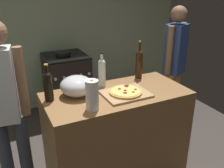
{
  "coord_description": "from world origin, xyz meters",
  "views": [
    {
      "loc": [
        -0.83,
        -1.05,
        1.85
      ],
      "look_at": [
        0.11,
        0.87,
        0.97
      ],
      "focal_mm": 39.81,
      "sensor_mm": 36.0,
      "label": 1
    }
  ],
  "objects_px": {
    "mixing_bowl": "(77,86)",
    "stove": "(67,84)",
    "person_in_stripes": "(7,107)",
    "person_in_red": "(174,63)",
    "wine_bottle_green": "(139,63)",
    "wine_bottle_amber": "(102,71)",
    "paper_towel_roll": "(92,95)",
    "wine_bottle_clear": "(48,85)",
    "pizza": "(126,92)"
  },
  "relations": [
    {
      "from": "paper_towel_roll",
      "to": "wine_bottle_clear",
      "type": "distance_m",
      "value": 0.41
    },
    {
      "from": "pizza",
      "to": "wine_bottle_clear",
      "type": "relative_size",
      "value": 0.91
    },
    {
      "from": "person_in_stripes",
      "to": "person_in_red",
      "type": "distance_m",
      "value": 1.98
    },
    {
      "from": "wine_bottle_amber",
      "to": "person_in_red",
      "type": "xyz_separation_m",
      "value": [
        1.09,
        0.26,
        -0.14
      ]
    },
    {
      "from": "wine_bottle_amber",
      "to": "wine_bottle_clear",
      "type": "relative_size",
      "value": 1.03
    },
    {
      "from": "mixing_bowl",
      "to": "wine_bottle_clear",
      "type": "xyz_separation_m",
      "value": [
        -0.24,
        0.0,
        0.05
      ]
    },
    {
      "from": "stove",
      "to": "mixing_bowl",
      "type": "bearing_deg",
      "value": -101.79
    },
    {
      "from": "mixing_bowl",
      "to": "stove",
      "type": "relative_size",
      "value": 0.31
    },
    {
      "from": "pizza",
      "to": "stove",
      "type": "xyz_separation_m",
      "value": [
        -0.1,
        1.59,
        -0.5
      ]
    },
    {
      "from": "person_in_red",
      "to": "person_in_stripes",
      "type": "bearing_deg",
      "value": -170.84
    },
    {
      "from": "wine_bottle_green",
      "to": "wine_bottle_clear",
      "type": "xyz_separation_m",
      "value": [
        -0.96,
        -0.13,
        -0.02
      ]
    },
    {
      "from": "wine_bottle_green",
      "to": "stove",
      "type": "relative_size",
      "value": 0.42
    },
    {
      "from": "mixing_bowl",
      "to": "paper_towel_roll",
      "type": "relative_size",
      "value": 1.18
    },
    {
      "from": "stove",
      "to": "person_in_red",
      "type": "height_order",
      "value": "person_in_red"
    },
    {
      "from": "paper_towel_roll",
      "to": "stove",
      "type": "bearing_deg",
      "value": 81.04
    },
    {
      "from": "wine_bottle_clear",
      "to": "stove",
      "type": "relative_size",
      "value": 0.34
    },
    {
      "from": "paper_towel_roll",
      "to": "wine_bottle_green",
      "type": "bearing_deg",
      "value": 32.19
    },
    {
      "from": "mixing_bowl",
      "to": "person_in_stripes",
      "type": "relative_size",
      "value": 0.18
    },
    {
      "from": "stove",
      "to": "person_in_red",
      "type": "xyz_separation_m",
      "value": [
        1.08,
        -1.04,
        0.48
      ]
    },
    {
      "from": "paper_towel_roll",
      "to": "wine_bottle_clear",
      "type": "bearing_deg",
      "value": 131.53
    },
    {
      "from": "person_in_stripes",
      "to": "wine_bottle_clear",
      "type": "bearing_deg",
      "value": -7.37
    },
    {
      "from": "wine_bottle_amber",
      "to": "paper_towel_roll",
      "type": "bearing_deg",
      "value": -123.05
    },
    {
      "from": "wine_bottle_clear",
      "to": "pizza",
      "type": "bearing_deg",
      "value": -16.13
    },
    {
      "from": "pizza",
      "to": "wine_bottle_green",
      "type": "bearing_deg",
      "value": 43.84
    },
    {
      "from": "paper_towel_roll",
      "to": "wine_bottle_amber",
      "type": "relative_size",
      "value": 0.74
    },
    {
      "from": "wine_bottle_green",
      "to": "person_in_red",
      "type": "xyz_separation_m",
      "value": [
        0.66,
        0.23,
        -0.16
      ]
    },
    {
      "from": "wine_bottle_clear",
      "to": "wine_bottle_amber",
      "type": "bearing_deg",
      "value": 10.55
    },
    {
      "from": "paper_towel_roll",
      "to": "pizza",
      "type": "bearing_deg",
      "value": 18.27
    },
    {
      "from": "pizza",
      "to": "person_in_red",
      "type": "relative_size",
      "value": 0.18
    },
    {
      "from": "wine_bottle_green",
      "to": "person_in_stripes",
      "type": "xyz_separation_m",
      "value": [
        -1.3,
        -0.09,
        -0.17
      ]
    },
    {
      "from": "wine_bottle_amber",
      "to": "stove",
      "type": "relative_size",
      "value": 0.35
    },
    {
      "from": "mixing_bowl",
      "to": "wine_bottle_clear",
      "type": "distance_m",
      "value": 0.25
    },
    {
      "from": "wine_bottle_clear",
      "to": "person_in_red",
      "type": "bearing_deg",
      "value": 12.5
    },
    {
      "from": "person_in_red",
      "to": "wine_bottle_green",
      "type": "bearing_deg",
      "value": -161.04
    },
    {
      "from": "paper_towel_roll",
      "to": "wine_bottle_green",
      "type": "xyz_separation_m",
      "value": [
        0.69,
        0.44,
        0.04
      ]
    },
    {
      "from": "pizza",
      "to": "person_in_stripes",
      "type": "distance_m",
      "value": 1.0
    },
    {
      "from": "pizza",
      "to": "wine_bottle_clear",
      "type": "height_order",
      "value": "wine_bottle_clear"
    },
    {
      "from": "wine_bottle_amber",
      "to": "person_in_stripes",
      "type": "relative_size",
      "value": 0.21
    },
    {
      "from": "mixing_bowl",
      "to": "paper_towel_roll",
      "type": "xyz_separation_m",
      "value": [
        0.02,
        -0.3,
        0.03
      ]
    },
    {
      "from": "person_in_red",
      "to": "wine_bottle_clear",
      "type": "bearing_deg",
      "value": -167.5
    },
    {
      "from": "mixing_bowl",
      "to": "wine_bottle_clear",
      "type": "relative_size",
      "value": 0.9
    },
    {
      "from": "mixing_bowl",
      "to": "stove",
      "type": "bearing_deg",
      "value": 78.21
    },
    {
      "from": "paper_towel_roll",
      "to": "stove",
      "type": "xyz_separation_m",
      "value": [
        0.27,
        1.71,
        -0.59
      ]
    },
    {
      "from": "pizza",
      "to": "stove",
      "type": "relative_size",
      "value": 0.31
    },
    {
      "from": "paper_towel_roll",
      "to": "wine_bottle_clear",
      "type": "height_order",
      "value": "wine_bottle_clear"
    },
    {
      "from": "wine_bottle_clear",
      "to": "stove",
      "type": "bearing_deg",
      "value": 69.02
    },
    {
      "from": "paper_towel_roll",
      "to": "person_in_stripes",
      "type": "relative_size",
      "value": 0.15
    },
    {
      "from": "pizza",
      "to": "wine_bottle_amber",
      "type": "height_order",
      "value": "wine_bottle_amber"
    },
    {
      "from": "paper_towel_roll",
      "to": "person_in_red",
      "type": "height_order",
      "value": "person_in_red"
    },
    {
      "from": "pizza",
      "to": "wine_bottle_clear",
      "type": "xyz_separation_m",
      "value": [
        -0.63,
        0.18,
        0.11
      ]
    }
  ]
}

